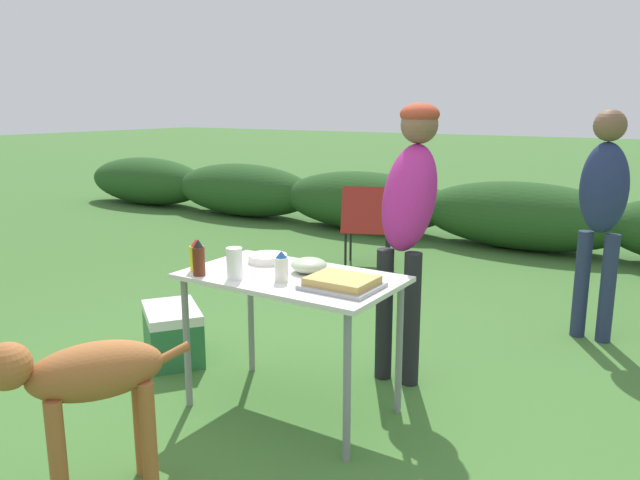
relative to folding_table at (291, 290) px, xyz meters
name	(u,v)px	position (x,y,z in m)	size (l,w,h in m)	color
ground_plane	(293,408)	(0.00, 0.00, -0.66)	(60.00, 60.00, 0.00)	#3D6B2D
shrub_hedge	(522,216)	(0.00, 4.48, -0.29)	(14.40, 0.90, 0.75)	#234C1E
folding_table	(291,290)	(0.00, 0.00, 0.00)	(1.10, 0.64, 0.74)	silver
food_tray	(342,283)	(0.34, -0.06, 0.10)	(0.34, 0.28, 0.06)	#9E9EA3
plate_stack	(268,258)	(-0.27, 0.15, 0.10)	(0.22, 0.22, 0.04)	white
mixing_bowl	(309,265)	(0.05, 0.09, 0.12)	(0.19, 0.19, 0.08)	#ADBC99
paper_cup_stack	(235,263)	(-0.20, -0.21, 0.16)	(0.08, 0.08, 0.16)	white
mustard_bottle	(197,256)	(-0.47, -0.19, 0.16)	(0.07, 0.07, 0.17)	yellow
bbq_sauce_bottle	(199,258)	(-0.39, -0.25, 0.17)	(0.06, 0.06, 0.19)	#562314
mayo_bottle	(281,267)	(0.02, -0.12, 0.15)	(0.07, 0.07, 0.15)	silver
standing_person_in_gray_fleece	(409,205)	(0.31, 0.74, 0.37)	(0.33, 0.46, 1.60)	black
standing_person_with_beanie	(603,203)	(1.16, 1.95, 0.29)	(0.34, 0.26, 1.56)	#232D4C
dog	(84,383)	(-0.26, -1.07, -0.16)	(0.51, 0.76, 0.72)	#9E5B2D
camp_chair_green_behind_table	(367,222)	(-1.04, 2.77, -0.20)	(0.65, 0.72, 0.83)	maroon
cooler_box	(173,333)	(-1.02, 0.14, -0.49)	(0.58, 0.54, 0.34)	#286B3D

